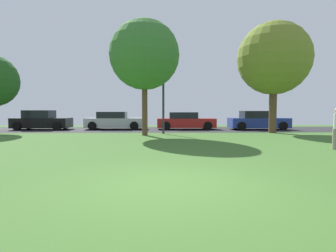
{
  "coord_description": "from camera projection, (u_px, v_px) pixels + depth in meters",
  "views": [
    {
      "loc": [
        -0.28,
        -5.47,
        1.52
      ],
      "look_at": [
        0.0,
        5.24,
        0.9
      ],
      "focal_mm": 29.5,
      "sensor_mm": 36.0,
      "label": 1
    }
  ],
  "objects": [
    {
      "name": "ground_plane",
      "position": [
        175.0,
        186.0,
        5.55
      ],
      "size": [
        44.0,
        44.0,
        0.0
      ],
      "primitive_type": "plane",
      "color": "#3D6628"
    },
    {
      "name": "road_strip",
      "position": [
        164.0,
        129.0,
        21.52
      ],
      "size": [
        44.0,
        6.4,
        0.01
      ],
      "primitive_type": "cube",
      "color": "#28282B",
      "rests_on": "ground_plane"
    },
    {
      "name": "maple_tree_near",
      "position": [
        274.0,
        59.0,
        18.06
      ],
      "size": [
        4.74,
        4.74,
        7.27
      ],
      "color": "brown",
      "rests_on": "ground_plane"
    },
    {
      "name": "oak_tree_right",
      "position": [
        144.0,
        55.0,
        16.23
      ],
      "size": [
        4.13,
        4.13,
        6.84
      ],
      "color": "brown",
      "rests_on": "ground_plane"
    },
    {
      "name": "parked_car_black",
      "position": [
        41.0,
        121.0,
        21.28
      ],
      "size": [
        4.19,
        2.05,
        1.49
      ],
      "color": "black",
      "rests_on": "ground_plane"
    },
    {
      "name": "parked_car_silver",
      "position": [
        115.0,
        121.0,
        21.7
      ],
      "size": [
        4.5,
        2.04,
        1.37
      ],
      "color": "#B7B7BC",
      "rests_on": "ground_plane"
    },
    {
      "name": "parked_car_red",
      "position": [
        185.0,
        121.0,
        21.66
      ],
      "size": [
        4.51,
        1.97,
        1.34
      ],
      "color": "#B21E1E",
      "rests_on": "ground_plane"
    },
    {
      "name": "parked_car_blue",
      "position": [
        258.0,
        121.0,
        21.34
      ],
      "size": [
        4.45,
        1.99,
        1.44
      ],
      "color": "#233893",
      "rests_on": "ground_plane"
    },
    {
      "name": "street_lamp_post",
      "position": [
        163.0,
        98.0,
        17.59
      ],
      "size": [
        0.14,
        0.14,
        4.5
      ],
      "primitive_type": "cylinder",
      "color": "#2D2D33",
      "rests_on": "ground_plane"
    }
  ]
}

